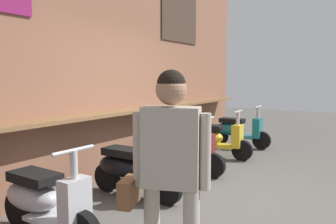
% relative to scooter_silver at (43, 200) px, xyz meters
% --- Properties ---
extents(ground_plane, '(25.45, 25.45, 0.00)m').
position_rel_scooter_silver_xyz_m(ground_plane, '(2.02, -1.08, -0.39)').
color(ground_plane, '#56544F').
extents(market_stall_facade, '(9.09, 0.61, 3.84)m').
position_rel_scooter_silver_xyz_m(market_stall_facade, '(2.02, 0.94, 1.53)').
color(market_stall_facade, '#8C5B44').
rests_on(market_stall_facade, ground_plane).
extents(scooter_silver, '(0.46, 1.40, 0.97)m').
position_rel_scooter_silver_xyz_m(scooter_silver, '(0.00, 0.00, 0.00)').
color(scooter_silver, '#B2B5BA').
rests_on(scooter_silver, ground_plane).
extents(scooter_black, '(0.46, 1.40, 0.97)m').
position_rel_scooter_silver_xyz_m(scooter_black, '(1.39, 0.00, 0.00)').
color(scooter_black, black).
rests_on(scooter_black, ground_plane).
extents(scooter_maroon, '(0.47, 1.40, 0.97)m').
position_rel_scooter_silver_xyz_m(scooter_maroon, '(2.72, -0.00, 0.00)').
color(scooter_maroon, maroon).
rests_on(scooter_maroon, ground_plane).
extents(scooter_yellow, '(0.48, 1.40, 0.97)m').
position_rel_scooter_silver_xyz_m(scooter_yellow, '(4.04, -0.00, 0.00)').
color(scooter_yellow, gold).
rests_on(scooter_yellow, ground_plane).
extents(scooter_teal, '(0.46, 1.40, 0.97)m').
position_rel_scooter_silver_xyz_m(scooter_teal, '(5.29, 0.00, 0.00)').
color(scooter_teal, '#197075').
rests_on(scooter_teal, ground_plane).
extents(shopper_with_handbag, '(0.43, 0.65, 1.66)m').
position_rel_scooter_silver_xyz_m(shopper_with_handbag, '(-0.06, -1.53, 0.62)').
color(shopper_with_handbag, '#ADA393').
rests_on(shopper_with_handbag, ground_plane).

